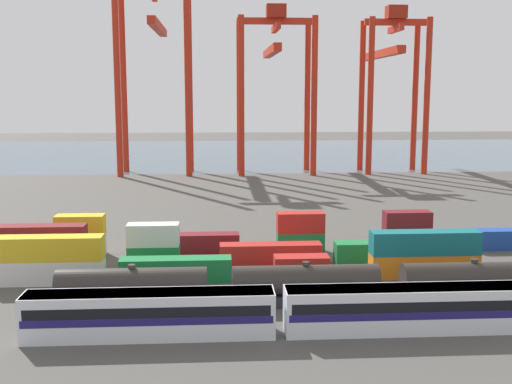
{
  "coord_description": "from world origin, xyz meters",
  "views": [
    {
      "loc": [
        -10.38,
        -74.63,
        20.4
      ],
      "look_at": [
        -4.63,
        17.91,
        5.72
      ],
      "focal_mm": 44.29,
      "sensor_mm": 36.0,
      "label": 1
    }
  ],
  "objects": [
    {
      "name": "shipping_container_18",
      "position": [
        14.16,
        4.11,
        3.9
      ],
      "size": [
        6.04,
        2.44,
        2.6
      ],
      "primitive_type": "cube",
      "color": "maroon",
      "rests_on": "shipping_container_17"
    },
    {
      "name": "shipping_container_3",
      "position": [
        -1.2,
        -7.67,
        1.3
      ],
      "size": [
        6.04,
        2.44,
        2.6
      ],
      "primitive_type": "cube",
      "color": "#AD211C",
      "rests_on": "ground_plane"
    },
    {
      "name": "shipping_container_17",
      "position": [
        14.16,
        4.11,
        1.3
      ],
      "size": [
        6.04,
        2.44,
        2.6
      ],
      "primitive_type": "cube",
      "color": "gold",
      "rests_on": "ground_plane"
    },
    {
      "name": "shipping_container_9",
      "position": [
        -17.94,
        -1.78,
        3.9
      ],
      "size": [
        6.04,
        2.44,
        2.6
      ],
      "primitive_type": "cube",
      "color": "silver",
      "rests_on": "shipping_container_8"
    },
    {
      "name": "shipping_container_11",
      "position": [
        9.71,
        -1.78,
        1.3
      ],
      "size": [
        12.1,
        2.44,
        2.6
      ],
      "primitive_type": "cube",
      "color": "#197538",
      "rests_on": "ground_plane"
    },
    {
      "name": "shipping_container_5",
      "position": [
        12.58,
        -7.67,
        3.9
      ],
      "size": [
        12.1,
        2.44,
        2.6
      ],
      "primitive_type": "cube",
      "color": "#146066",
      "rests_on": "shipping_container_4"
    },
    {
      "name": "shipping_container_2",
      "position": [
        -14.98,
        -7.67,
        1.3
      ],
      "size": [
        12.1,
        2.44,
        2.6
      ],
      "primitive_type": "cube",
      "color": "#197538",
      "rests_on": "ground_plane"
    },
    {
      "name": "shipping_container_4",
      "position": [
        12.58,
        -7.67,
        1.3
      ],
      "size": [
        12.1,
        2.44,
        2.6
      ],
      "primitive_type": "cube",
      "color": "orange",
      "rests_on": "ground_plane"
    },
    {
      "name": "passenger_train",
      "position": [
        -5.21,
        -23.5,
        2.14
      ],
      "size": [
        42.87,
        3.14,
        3.9
      ],
      "color": "silver",
      "rests_on": "ground_plane"
    },
    {
      "name": "shipping_container_6",
      "position": [
        -31.77,
        -1.78,
        1.3
      ],
      "size": [
        12.1,
        2.44,
        2.6
      ],
      "primitive_type": "cube",
      "color": "#AD211C",
      "rests_on": "ground_plane"
    },
    {
      "name": "gantry_crane_central",
      "position": [
        4.51,
        88.0,
        25.95
      ],
      "size": [
        19.38,
        36.16,
        41.78
      ],
      "color": "red",
      "rests_on": "ground_plane"
    },
    {
      "name": "shipping_container_1",
      "position": [
        -28.76,
        -7.67,
        3.9
      ],
      "size": [
        12.1,
        2.44,
        2.6
      ],
      "primitive_type": "cube",
      "color": "gold",
      "rests_on": "shipping_container_0"
    },
    {
      "name": "freight_tank_row",
      "position": [
        14.68,
        -16.16,
        2.01
      ],
      "size": [
        80.66,
        2.82,
        4.28
      ],
      "color": "#232326",
      "rests_on": "ground_plane"
    },
    {
      "name": "shipping_container_12",
      "position": [
        -27.62,
        4.11,
        1.3
      ],
      "size": [
        6.04,
        2.44,
        2.6
      ],
      "primitive_type": "cube",
      "color": "silver",
      "rests_on": "ground_plane"
    },
    {
      "name": "gantry_crane_east",
      "position": [
        34.62,
        89.11,
        25.83
      ],
      "size": [
        15.84,
        41.65,
        41.72
      ],
      "color": "red",
      "rests_on": "ground_plane"
    },
    {
      "name": "shipping_container_10",
      "position": [
        -4.11,
        -1.78,
        1.3
      ],
      "size": [
        12.1,
        2.44,
        2.6
      ],
      "primitive_type": "cube",
      "color": "#AD211C",
      "rests_on": "ground_plane"
    },
    {
      "name": "shipping_container_0",
      "position": [
        -28.76,
        -7.67,
        1.3
      ],
      "size": [
        12.1,
        2.44,
        2.6
      ],
      "primitive_type": "cube",
      "color": "silver",
      "rests_on": "ground_plane"
    },
    {
      "name": "shipping_container_13",
      "position": [
        -27.62,
        4.11,
        3.9
      ],
      "size": [
        6.04,
        2.44,
        2.6
      ],
      "primitive_type": "cube",
      "color": "gold",
      "rests_on": "shipping_container_12"
    },
    {
      "name": "shipping_container_14",
      "position": [
        -13.7,
        4.11,
        1.3
      ],
      "size": [
        12.1,
        2.44,
        2.6
      ],
      "primitive_type": "cube",
      "color": "maroon",
      "rests_on": "ground_plane"
    },
    {
      "name": "harbour_water",
      "position": [
        0.0,
        138.8,
        0.0
      ],
      "size": [
        400.0,
        110.0,
        0.01
      ],
      "primitive_type": "cube",
      "color": "#475B6B",
      "rests_on": "ground_plane"
    },
    {
      "name": "shipping_container_19",
      "position": [
        28.08,
        4.11,
        1.3
      ],
      "size": [
        12.1,
        2.44,
        2.6
      ],
      "primitive_type": "cube",
      "color": "#1C4299",
      "rests_on": "ground_plane"
    },
    {
      "name": "shipping_container_16",
      "position": [
        0.23,
        4.11,
        3.9
      ],
      "size": [
        6.04,
        2.44,
        2.6
      ],
      "primitive_type": "cube",
      "color": "#AD211C",
      "rests_on": "shipping_container_15"
    },
    {
      "name": "gantry_crane_west",
      "position": [
        -25.61,
        87.87,
        30.17
      ],
      "size": [
        18.36,
        36.44,
        49.31
      ],
      "color": "red",
      "rests_on": "ground_plane"
    },
    {
      "name": "shipping_container_8",
      "position": [
        -17.94,
        -1.78,
        1.3
      ],
      "size": [
        6.04,
        2.44,
        2.6
      ],
      "primitive_type": "cube",
      "color": "#197538",
      "rests_on": "ground_plane"
    },
    {
      "name": "shipping_container_7",
      "position": [
        -31.77,
        -1.78,
        3.9
      ],
      "size": [
        12.1,
        2.44,
        2.6
      ],
      "primitive_type": "cube",
      "color": "maroon",
      "rests_on": "shipping_container_6"
    },
    {
      "name": "shipping_container_15",
      "position": [
        0.23,
        4.11,
        1.3
      ],
      "size": [
        6.04,
        2.44,
        2.6
      ],
      "primitive_type": "cube",
      "color": "#197538",
      "rests_on": "ground_plane"
    },
    {
      "name": "ground_plane",
      "position": [
        0.0,
        40.0,
        0.0
      ],
      "size": [
        420.0,
        420.0,
        0.0
      ],
      "primitive_type": "plane",
      "color": "#4C4944"
    }
  ]
}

